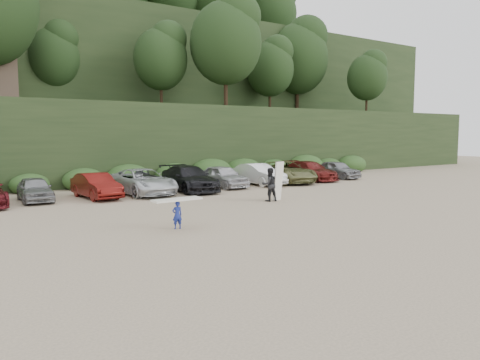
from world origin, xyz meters
TOP-DOWN VIEW (x-y plane):
  - ground at (0.00, 0.00)m, footprint 120.00×120.00m
  - hillside_backdrop at (-0.26, 35.93)m, footprint 90.00×41.50m
  - parked_cars at (-2.25, 9.96)m, footprint 36.69×6.36m
  - child_surfer at (-6.07, -0.81)m, footprint 2.03×0.63m
  - adult_surfer at (1.60, 3.09)m, footprint 1.38×0.84m

SIDE VIEW (x-z plane):
  - ground at x=0.00m, z-range 0.00..0.00m
  - parked_cars at x=-2.25m, z-range -0.05..1.59m
  - child_surfer at x=-6.07m, z-range 0.22..1.42m
  - adult_surfer at x=1.60m, z-range -0.15..2.03m
  - hillside_backdrop at x=-0.26m, z-range -2.78..25.22m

